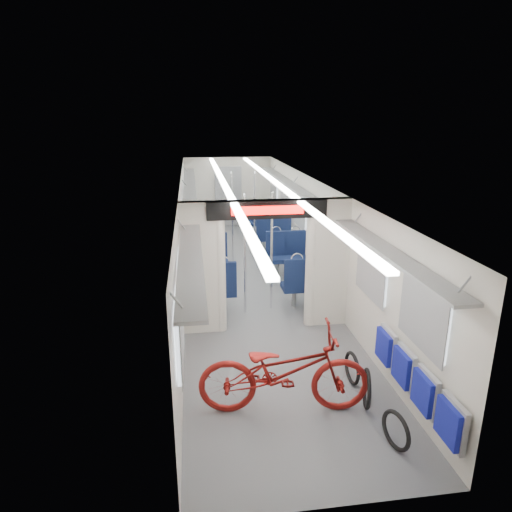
# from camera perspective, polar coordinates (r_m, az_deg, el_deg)

# --- Properties ---
(carriage) EXTENTS (12.00, 12.02, 2.31)m
(carriage) POSITION_cam_1_polar(r_m,az_deg,el_deg) (9.42, -0.42, 4.11)
(carriage) COLOR #515456
(carriage) RESTS_ON ground
(bicycle) EXTENTS (2.23, 0.98, 1.13)m
(bicycle) POSITION_cam_1_polar(r_m,az_deg,el_deg) (5.91, 3.52, -14.14)
(bicycle) COLOR maroon
(bicycle) RESTS_ON ground
(flip_bench) EXTENTS (0.12, 2.10, 0.51)m
(flip_bench) POSITION_cam_1_polar(r_m,az_deg,el_deg) (6.03, 19.13, -14.35)
(flip_bench) COLOR gray
(flip_bench) RESTS_ON carriage
(bike_hoop_a) EXTENTS (0.17, 0.47, 0.47)m
(bike_hoop_a) POSITION_cam_1_polar(r_m,az_deg,el_deg) (5.74, 17.06, -20.32)
(bike_hoop_a) COLOR black
(bike_hoop_a) RESTS_ON ground
(bike_hoop_b) EXTENTS (0.18, 0.53, 0.53)m
(bike_hoop_b) POSITION_cam_1_polar(r_m,az_deg,el_deg) (6.30, 13.66, -15.99)
(bike_hoop_b) COLOR black
(bike_hoop_b) RESTS_ON ground
(bike_hoop_c) EXTENTS (0.08, 0.48, 0.48)m
(bike_hoop_c) POSITION_cam_1_polar(r_m,az_deg,el_deg) (6.74, 11.91, -13.73)
(bike_hoop_c) COLOR black
(bike_hoop_c) RESTS_ON ground
(seat_bay_near_left) EXTENTS (0.96, 2.30, 1.17)m
(seat_bay_near_left) POSITION_cam_1_polar(r_m,az_deg,el_deg) (9.59, -5.94, -1.52)
(seat_bay_near_left) COLOR #0C1637
(seat_bay_near_left) RESTS_ON ground
(seat_bay_near_right) EXTENTS (0.95, 2.25, 1.15)m
(seat_bay_near_right) POSITION_cam_1_polar(r_m,az_deg,el_deg) (9.84, 4.99, -1.03)
(seat_bay_near_right) COLOR #0C1637
(seat_bay_near_right) RESTS_ON ground
(seat_bay_far_left) EXTENTS (0.90, 2.01, 1.08)m
(seat_bay_far_left) POSITION_cam_1_polar(r_m,az_deg,el_deg) (13.07, -6.59, 3.39)
(seat_bay_far_left) COLOR #0C1637
(seat_bay_far_left) RESTS_ON ground
(seat_bay_far_right) EXTENTS (0.95, 2.24, 1.15)m
(seat_bay_far_right) POSITION_cam_1_polar(r_m,az_deg,el_deg) (13.41, 1.41, 3.98)
(seat_bay_far_right) COLOR #0C1637
(seat_bay_far_right) RESTS_ON ground
(stanchion_near_left) EXTENTS (0.04, 0.04, 2.30)m
(stanchion_near_left) POSITION_cam_1_polar(r_m,az_deg,el_deg) (8.46, -1.38, 0.11)
(stanchion_near_left) COLOR silver
(stanchion_near_left) RESTS_ON ground
(stanchion_near_right) EXTENTS (0.04, 0.04, 2.30)m
(stanchion_near_right) POSITION_cam_1_polar(r_m,az_deg,el_deg) (8.65, 1.95, 0.50)
(stanchion_near_right) COLOR silver
(stanchion_near_right) RESTS_ON ground
(stanchion_far_left) EXTENTS (0.04, 0.04, 2.30)m
(stanchion_far_left) POSITION_cam_1_polar(r_m,az_deg,el_deg) (11.61, -2.97, 4.83)
(stanchion_far_left) COLOR silver
(stanchion_far_left) RESTS_ON ground
(stanchion_far_right) EXTENTS (0.04, 0.04, 2.30)m
(stanchion_far_right) POSITION_cam_1_polar(r_m,az_deg,el_deg) (11.63, -0.20, 4.88)
(stanchion_far_right) COLOR silver
(stanchion_far_right) RESTS_ON ground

